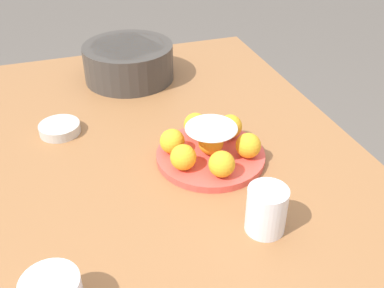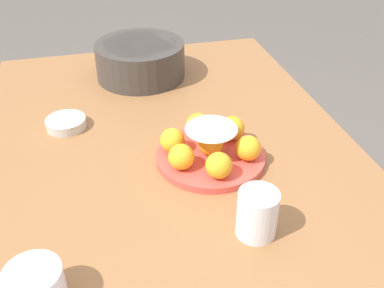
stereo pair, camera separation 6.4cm
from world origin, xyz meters
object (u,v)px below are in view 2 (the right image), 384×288
cup_near (257,214)px  cup_far (36,287)px  dining_table (175,195)px  cake_plate (210,147)px  sauce_bowl (66,123)px  serving_bowl (140,59)px

cup_near → cup_far: cup_near is taller
dining_table → cake_plate: bearing=-107.2°
cake_plate → cup_near: size_ratio=2.67×
sauce_bowl → cup_far: (-0.51, 0.05, 0.02)m
dining_table → serving_bowl: 0.46m
cake_plate → cup_far: 0.46m
dining_table → sauce_bowl: 0.32m
cake_plate → cup_far: bearing=130.0°
cake_plate → serving_bowl: serving_bowl is taller
cup_far → sauce_bowl: bearing=-5.2°
dining_table → cup_near: bearing=-159.4°
dining_table → serving_bowl: serving_bowl is taller
cake_plate → sauce_bowl: 0.38m
dining_table → serving_bowl: size_ratio=5.02×
serving_bowl → sauce_bowl: (-0.24, 0.22, -0.04)m
dining_table → sauce_bowl: (0.19, 0.23, 0.12)m
cup_near → sauce_bowl: bearing=36.0°
cup_far → dining_table: bearing=-40.8°
sauce_bowl → cup_near: (-0.45, -0.33, 0.03)m
serving_bowl → cup_far: size_ratio=2.96×
sauce_bowl → cup_near: cup_near is taller
cup_near → cup_far: (-0.06, 0.37, -0.01)m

